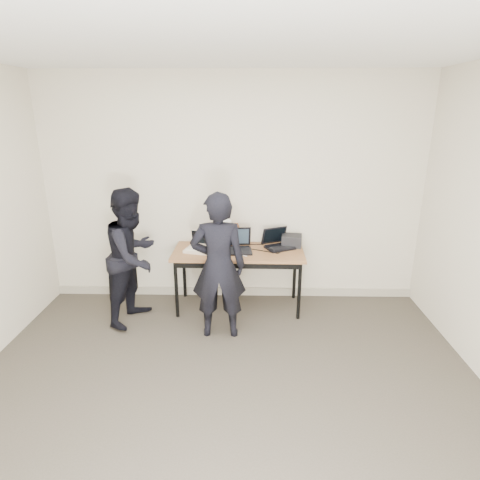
{
  "coord_description": "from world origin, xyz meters",
  "views": [
    {
      "loc": [
        0.18,
        -2.44,
        2.28
      ],
      "look_at": [
        0.1,
        1.6,
        0.95
      ],
      "focal_mm": 30.0,
      "sensor_mm": 36.0,
      "label": 1
    }
  ],
  "objects_px": {
    "laptop_beige": "(199,247)",
    "person_observer": "(133,256)",
    "leather_satchel": "(224,234)",
    "laptop_right": "(278,243)",
    "person_typist": "(218,266)",
    "laptop_center": "(237,246)",
    "desk": "(238,256)",
    "equipment_box": "(292,241)"
  },
  "relations": [
    {
      "from": "laptop_beige",
      "to": "person_observer",
      "type": "relative_size",
      "value": 0.22
    },
    {
      "from": "leather_satchel",
      "to": "laptop_beige",
      "type": "bearing_deg",
      "value": -149.84
    },
    {
      "from": "laptop_beige",
      "to": "laptop_right",
      "type": "xyz_separation_m",
      "value": [
        0.92,
        0.12,
        0.01
      ]
    },
    {
      "from": "laptop_right",
      "to": "person_typist",
      "type": "distance_m",
      "value": 0.98
    },
    {
      "from": "laptop_center",
      "to": "leather_satchel",
      "type": "xyz_separation_m",
      "value": [
        -0.16,
        0.21,
        0.07
      ]
    },
    {
      "from": "desk",
      "to": "laptop_beige",
      "type": "xyz_separation_m",
      "value": [
        -0.46,
        0.01,
        0.1
      ]
    },
    {
      "from": "leather_satchel",
      "to": "equipment_box",
      "type": "distance_m",
      "value": 0.81
    },
    {
      "from": "person_observer",
      "to": "laptop_beige",
      "type": "bearing_deg",
      "value": -47.85
    },
    {
      "from": "person_observer",
      "to": "desk",
      "type": "bearing_deg",
      "value": -57.45
    },
    {
      "from": "equipment_box",
      "to": "leather_satchel",
      "type": "bearing_deg",
      "value": 177.47
    },
    {
      "from": "desk",
      "to": "laptop_right",
      "type": "distance_m",
      "value": 0.49
    },
    {
      "from": "laptop_beige",
      "to": "person_observer",
      "type": "xyz_separation_m",
      "value": [
        -0.68,
        -0.3,
        -0.01
      ]
    },
    {
      "from": "laptop_beige",
      "to": "person_observer",
      "type": "bearing_deg",
      "value": -141.49
    },
    {
      "from": "desk",
      "to": "laptop_beige",
      "type": "height_order",
      "value": "laptop_beige"
    },
    {
      "from": "equipment_box",
      "to": "desk",
      "type": "bearing_deg",
      "value": -163.06
    },
    {
      "from": "equipment_box",
      "to": "laptop_center",
      "type": "bearing_deg",
      "value": -165.0
    },
    {
      "from": "laptop_center",
      "to": "laptop_right",
      "type": "bearing_deg",
      "value": 9.37
    },
    {
      "from": "person_observer",
      "to": "person_typist",
      "type": "bearing_deg",
      "value": -89.49
    },
    {
      "from": "desk",
      "to": "person_observer",
      "type": "height_order",
      "value": "person_observer"
    },
    {
      "from": "laptop_center",
      "to": "leather_satchel",
      "type": "height_order",
      "value": "laptop_center"
    },
    {
      "from": "laptop_beige",
      "to": "equipment_box",
      "type": "height_order",
      "value": "laptop_beige"
    },
    {
      "from": "laptop_right",
      "to": "person_typist",
      "type": "bearing_deg",
      "value": -156.52
    },
    {
      "from": "laptop_center",
      "to": "laptop_right",
      "type": "height_order",
      "value": "laptop_center"
    },
    {
      "from": "laptop_center",
      "to": "person_typist",
      "type": "relative_size",
      "value": 0.23
    },
    {
      "from": "laptop_beige",
      "to": "equipment_box",
      "type": "xyz_separation_m",
      "value": [
        1.09,
        0.18,
        0.02
      ]
    },
    {
      "from": "person_observer",
      "to": "leather_satchel",
      "type": "bearing_deg",
      "value": -43.42
    },
    {
      "from": "laptop_center",
      "to": "leather_satchel",
      "type": "bearing_deg",
      "value": 123.33
    },
    {
      "from": "desk",
      "to": "person_observer",
      "type": "distance_m",
      "value": 1.18
    },
    {
      "from": "desk",
      "to": "laptop_right",
      "type": "relative_size",
      "value": 3.7
    },
    {
      "from": "laptop_beige",
      "to": "leather_satchel",
      "type": "xyz_separation_m",
      "value": [
        0.28,
        0.21,
        0.08
      ]
    },
    {
      "from": "laptop_right",
      "to": "person_typist",
      "type": "relative_size",
      "value": 0.27
    },
    {
      "from": "person_typist",
      "to": "equipment_box",
      "type": "bearing_deg",
      "value": -138.69
    },
    {
      "from": "laptop_right",
      "to": "laptop_center",
      "type": "bearing_deg",
      "value": 168.93
    },
    {
      "from": "person_typist",
      "to": "laptop_beige",
      "type": "bearing_deg",
      "value": -68.73
    },
    {
      "from": "person_observer",
      "to": "equipment_box",
      "type": "bearing_deg",
      "value": -56.39
    },
    {
      "from": "leather_satchel",
      "to": "equipment_box",
      "type": "xyz_separation_m",
      "value": [
        0.81,
        -0.04,
        -0.06
      ]
    },
    {
      "from": "laptop_right",
      "to": "equipment_box",
      "type": "xyz_separation_m",
      "value": [
        0.17,
        0.05,
        0.02
      ]
    },
    {
      "from": "leather_satchel",
      "to": "person_observer",
      "type": "distance_m",
      "value": 1.09
    },
    {
      "from": "laptop_right",
      "to": "person_typist",
      "type": "xyz_separation_m",
      "value": [
        -0.65,
        -0.73,
        -0.0
      ]
    },
    {
      "from": "laptop_center",
      "to": "person_observer",
      "type": "relative_size",
      "value": 0.24
    },
    {
      "from": "laptop_right",
      "to": "person_observer",
      "type": "xyz_separation_m",
      "value": [
        -1.6,
        -0.42,
        -0.02
      ]
    },
    {
      "from": "laptop_right",
      "to": "leather_satchel",
      "type": "distance_m",
      "value": 0.65
    }
  ]
}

